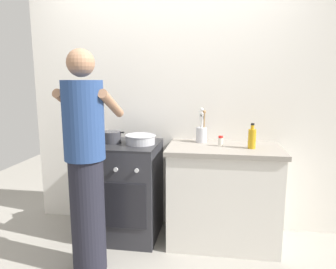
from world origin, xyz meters
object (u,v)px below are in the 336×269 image
object	(u,v)px
mixing_bowl	(140,139)
person	(86,164)
spice_bottle	(221,141)
oil_bottle	(252,138)
utensil_crock	(202,132)
pot	(112,137)
stove_range	(127,190)

from	to	relation	value
mixing_bowl	person	distance (m)	0.66
spice_bottle	oil_bottle	world-z (taller)	oil_bottle
utensil_crock	mixing_bowl	bearing A→B (deg)	-162.78
utensil_crock	person	world-z (taller)	person
spice_bottle	person	size ratio (longest dim) A/B	0.05
pot	person	xyz separation A→B (m)	(0.00, -0.61, -0.09)
utensil_crock	person	distance (m)	1.13
stove_range	person	bearing A→B (deg)	-103.17
stove_range	oil_bottle	distance (m)	1.25
stove_range	spice_bottle	bearing A→B (deg)	1.42
oil_bottle	person	xyz separation A→B (m)	(-1.27, -0.55, -0.13)
spice_bottle	oil_bottle	xyz separation A→B (m)	(0.26, -0.06, 0.05)
oil_bottle	person	bearing A→B (deg)	-156.43
stove_range	pot	size ratio (longest dim) A/B	3.71
person	utensil_crock	bearing A→B (deg)	42.53
utensil_crock	person	size ratio (longest dim) A/B	0.19
utensil_crock	pot	bearing A→B (deg)	-169.55
oil_bottle	pot	bearing A→B (deg)	177.59
utensil_crock	spice_bottle	size ratio (longest dim) A/B	3.57
person	oil_bottle	bearing A→B (deg)	23.57
pot	utensil_crock	xyz separation A→B (m)	(0.83, 0.15, 0.04)
mixing_bowl	utensil_crock	distance (m)	0.58
stove_range	pot	distance (m)	0.52
pot	stove_range	bearing A→B (deg)	-6.94
stove_range	oil_bottle	size ratio (longest dim) A/B	4.12
pot	person	world-z (taller)	person
stove_range	mixing_bowl	xyz separation A→B (m)	(0.14, -0.00, 0.50)
stove_range	person	distance (m)	0.73
stove_range	utensil_crock	bearing A→B (deg)	13.86
spice_bottle	mixing_bowl	bearing A→B (deg)	-178.29
stove_range	mixing_bowl	bearing A→B (deg)	-0.06
stove_range	oil_bottle	bearing A→B (deg)	-1.85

